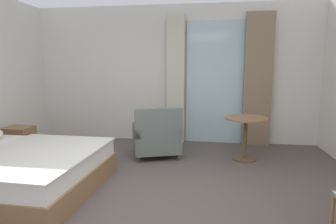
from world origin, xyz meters
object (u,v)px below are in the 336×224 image
(nightstand, at_px, (19,141))
(round_cafe_table, at_px, (245,128))
(bed, at_px, (9,168))
(armchair_by_window, at_px, (157,137))

(nightstand, xyz_separation_m, round_cafe_table, (4.05, 0.32, 0.29))
(bed, distance_m, round_cafe_table, 3.65)
(bed, xyz_separation_m, round_cafe_table, (3.24, 1.65, 0.28))
(bed, bearing_deg, nightstand, 121.40)
(armchair_by_window, height_order, round_cafe_table, armchair_by_window)
(armchair_by_window, relative_size, round_cafe_table, 1.35)
(armchair_by_window, bearing_deg, nightstand, -173.85)
(armchair_by_window, bearing_deg, round_cafe_table, 1.92)
(bed, xyz_separation_m, armchair_by_window, (1.69, 1.60, 0.08))
(bed, relative_size, armchair_by_window, 2.27)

